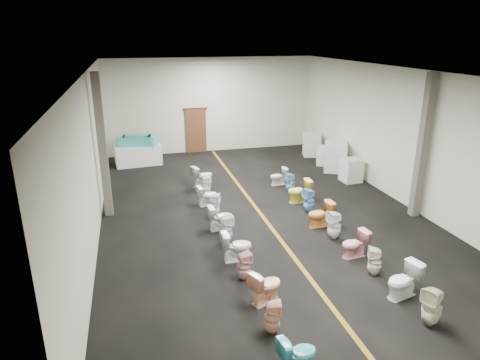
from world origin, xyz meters
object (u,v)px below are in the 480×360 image
(toilet_left_9, at_px, (206,185))
(toilet_right_2, at_px, (375,261))
(appliance_crate_c, at_px, (325,156))
(toilet_right_5, at_px, (320,214))
(display_table, at_px, (138,155))
(toilet_left_2, at_px, (266,286))
(bathtub, at_px, (137,141))
(toilet_right_9, at_px, (279,176))
(toilet_left_7, at_px, (214,205))
(toilet_right_0, at_px, (432,306))
(toilet_left_3, at_px, (244,266))
(toilet_right_6, at_px, (309,200))
(toilet_right_8, at_px, (290,183))
(toilet_left_8, at_px, (207,195))
(toilet_left_0, at_px, (298,354))
(appliance_crate_b, at_px, (335,157))
(appliance_crate_d, at_px, (312,145))
(toilet_left_5, at_px, (226,229))
(appliance_crate_a, at_px, (351,170))
(toilet_left_4, at_px, (237,246))
(toilet_left_6, at_px, (220,217))
(toilet_right_7, at_px, (299,191))
(toilet_right_4, at_px, (334,225))
(toilet_left_10, at_px, (202,176))
(toilet_right_3, at_px, (355,244))
(toilet_right_1, at_px, (403,281))

(toilet_left_9, xyz_separation_m, toilet_right_2, (2.94, -6.44, 0.02))
(appliance_crate_c, bearing_deg, toilet_right_5, -116.36)
(display_table, distance_m, toilet_left_2, 11.50)
(bathtub, distance_m, toilet_left_9, 5.04)
(appliance_crate_c, relative_size, toilet_right_9, 1.21)
(bathtub, distance_m, toilet_left_7, 6.86)
(toilet_right_0, bearing_deg, toilet_left_3, -151.46)
(toilet_right_6, height_order, toilet_right_8, toilet_right_6)
(toilet_left_8, distance_m, toilet_right_9, 3.32)
(toilet_left_0, xyz_separation_m, toilet_right_9, (2.90, 9.20, -0.02))
(appliance_crate_b, distance_m, appliance_crate_d, 2.47)
(toilet_left_3, xyz_separation_m, toilet_left_5, (0.01, 1.95, 0.06))
(appliance_crate_a, relative_size, toilet_left_3, 1.28)
(toilet_left_4, distance_m, toilet_left_5, 1.01)
(display_table, height_order, toilet_left_6, display_table)
(toilet_left_7, distance_m, toilet_right_7, 3.11)
(toilet_right_0, bearing_deg, toilet_right_9, 158.17)
(toilet_left_5, distance_m, toilet_left_7, 1.86)
(appliance_crate_b, height_order, toilet_left_6, appliance_crate_b)
(bathtub, relative_size, toilet_right_2, 2.53)
(toilet_right_6, bearing_deg, toilet_right_4, -14.10)
(toilet_right_2, bearing_deg, toilet_right_7, -156.39)
(appliance_crate_b, height_order, toilet_left_2, appliance_crate_b)
(toilet_left_6, bearing_deg, toilet_left_10, -5.09)
(toilet_left_6, distance_m, toilet_right_0, 6.24)
(toilet_right_0, bearing_deg, toilet_right_6, 157.95)
(appliance_crate_a, bearing_deg, toilet_left_8, -170.18)
(bathtub, distance_m, toilet_right_4, 10.27)
(toilet_left_5, bearing_deg, toilet_right_3, -129.86)
(toilet_left_7, height_order, toilet_right_7, toilet_right_7)
(toilet_left_2, relative_size, toilet_right_1, 0.95)
(toilet_left_0, height_order, toilet_left_10, toilet_left_10)
(toilet_left_9, distance_m, toilet_right_4, 5.28)
(display_table, relative_size, toilet_right_2, 2.70)
(toilet_left_2, bearing_deg, display_table, -12.90)
(toilet_left_2, xyz_separation_m, toilet_right_4, (2.80, 2.38, 0.03))
(bathtub, relative_size, toilet_left_2, 2.37)
(display_table, relative_size, toilet_right_1, 2.42)
(toilet_left_10, distance_m, toilet_right_1, 8.82)
(toilet_left_8, bearing_deg, toilet_left_0, 171.10)
(toilet_left_3, relative_size, toilet_left_9, 1.04)
(toilet_left_10, relative_size, toilet_right_7, 1.01)
(toilet_right_2, relative_size, toilet_right_7, 0.89)
(appliance_crate_a, distance_m, appliance_crate_b, 1.39)
(toilet_left_5, height_order, toilet_left_8, toilet_left_5)
(toilet_right_8, bearing_deg, toilet_left_3, -33.61)
(bathtub, bearing_deg, toilet_right_3, -52.44)
(toilet_left_4, relative_size, toilet_right_9, 1.18)
(toilet_right_2, bearing_deg, toilet_left_0, -26.63)
(appliance_crate_c, relative_size, toilet_right_0, 0.95)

